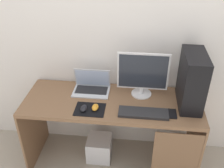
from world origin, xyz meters
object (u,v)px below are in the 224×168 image
at_px(monitor, 143,75).
at_px(pc_tower, 192,80).
at_px(mouse_right, 84,108).
at_px(subwoofer, 99,148).
at_px(mouse_left, 95,107).
at_px(laptop, 92,87).
at_px(cell_phone, 172,114).
at_px(keyboard, 143,113).

bearing_deg(monitor, pc_tower, -13.03).
distance_m(mouse_right, subwoofer, 0.70).
bearing_deg(subwoofer, monitor, 13.88).
bearing_deg(mouse_left, laptop, 105.85).
bearing_deg(cell_phone, monitor, 134.68).
bearing_deg(subwoofer, laptop, 123.02).
xyz_separation_m(monitor, keyboard, (0.02, -0.29, -0.20)).
distance_m(pc_tower, subwoofer, 1.20).
bearing_deg(pc_tower, laptop, 172.67).
bearing_deg(mouse_left, keyboard, -2.77).
distance_m(monitor, cell_phone, 0.43).
relative_size(laptop, subwoofer, 1.38).
relative_size(keyboard, subwoofer, 1.69).
bearing_deg(mouse_right, monitor, 31.31).
bearing_deg(laptop, mouse_right, -92.27).
bearing_deg(subwoofer, cell_phone, -14.27).
relative_size(mouse_right, subwoofer, 0.39).
height_order(laptop, mouse_left, laptop).
bearing_deg(monitor, subwoofer, -166.12).
bearing_deg(laptop, mouse_left, -74.15).
bearing_deg(monitor, mouse_right, -148.69).
height_order(laptop, subwoofer, laptop).
distance_m(mouse_left, mouse_right, 0.10).
relative_size(mouse_right, cell_phone, 0.74).
distance_m(keyboard, subwoofer, 0.80).
bearing_deg(pc_tower, cell_phone, -130.89).
bearing_deg(mouse_left, pc_tower, 12.33).
xyz_separation_m(mouse_right, subwoofer, (0.09, 0.20, -0.66)).
bearing_deg(cell_phone, laptop, 158.86).
bearing_deg(cell_phone, mouse_left, -179.62).
distance_m(pc_tower, mouse_right, 0.95).
xyz_separation_m(laptop, keyboard, (0.50, -0.31, -0.03)).
relative_size(mouse_left, subwoofer, 0.39).
height_order(pc_tower, subwoofer, pc_tower).
bearing_deg(mouse_right, laptop, 87.73).
bearing_deg(mouse_left, subwoofer, 92.06).
relative_size(mouse_left, mouse_right, 1.00).
xyz_separation_m(keyboard, mouse_left, (-0.41, 0.02, 0.01)).
height_order(monitor, laptop, monitor).
bearing_deg(keyboard, laptop, 147.97).
height_order(pc_tower, cell_phone, pc_tower).
height_order(monitor, cell_phone, monitor).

